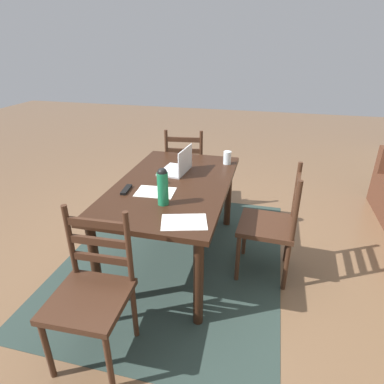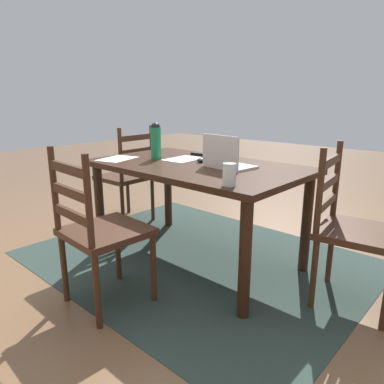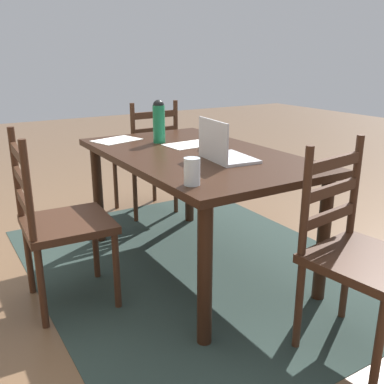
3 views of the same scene
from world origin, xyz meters
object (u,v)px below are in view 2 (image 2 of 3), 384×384
object	(u,v)px
dining_table	(196,176)
computer_mouse	(202,160)
chair_far_head	(100,231)
water_bottle	(156,140)
laptop	(226,160)
drinking_glass	(229,175)
chair_right_near	(127,177)
chair_left_near	(353,230)
tv_remote	(200,154)

from	to	relation	value
dining_table	computer_mouse	xyz separation A→B (m)	(0.02, -0.09, 0.11)
chair_far_head	dining_table	bearing A→B (deg)	-90.14
water_bottle	computer_mouse	size ratio (longest dim) A/B	2.78
laptop	dining_table	bearing A→B (deg)	4.31
drinking_glass	chair_right_near	bearing A→B (deg)	-18.75
laptop	chair_far_head	bearing A→B (deg)	73.37
computer_mouse	laptop	bearing A→B (deg)	161.64
chair_left_near	laptop	bearing A→B (deg)	11.08
drinking_glass	tv_remote	xyz separation A→B (m)	(0.80, -0.68, -0.05)
chair_left_near	laptop	distance (m)	0.89
water_bottle	drinking_glass	xyz separation A→B (m)	(-0.94, 0.32, -0.08)
water_bottle	computer_mouse	world-z (taller)	water_bottle
chair_right_near	tv_remote	size ratio (longest dim) A/B	5.59
dining_table	drinking_glass	distance (m)	0.69
chair_far_head	chair_left_near	bearing A→B (deg)	-136.59
computer_mouse	tv_remote	size ratio (longest dim) A/B	0.59
laptop	tv_remote	bearing A→B (deg)	-31.23
water_bottle	dining_table	bearing A→B (deg)	-173.41
laptop	computer_mouse	size ratio (longest dim) A/B	3.41
dining_table	drinking_glass	bearing A→B (deg)	146.96
dining_table	water_bottle	bearing A→B (deg)	6.59
chair_right_near	computer_mouse	world-z (taller)	chair_right_near
water_bottle	drinking_glass	distance (m)	1.00
dining_table	drinking_glass	xyz separation A→B (m)	(-0.57, 0.37, 0.15)
chair_left_near	tv_remote	xyz separation A→B (m)	(1.30, -0.13, 0.29)
dining_table	tv_remote	size ratio (longest dim) A/B	9.11
dining_table	laptop	size ratio (longest dim) A/B	4.54
computer_mouse	drinking_glass	bearing A→B (deg)	137.70
laptop	tv_remote	world-z (taller)	laptop
drinking_glass	dining_table	bearing A→B (deg)	-33.04
chair_right_near	laptop	size ratio (longest dim) A/B	2.79
chair_right_near	drinking_glass	size ratio (longest dim) A/B	7.71
laptop	drinking_glass	bearing A→B (deg)	129.08
chair_right_near	laptop	distance (m)	1.37
chair_far_head	drinking_glass	xyz separation A→B (m)	(-0.57, -0.46, 0.34)
laptop	tv_remote	size ratio (longest dim) A/B	2.01
dining_table	chair_far_head	size ratio (longest dim) A/B	1.63
water_bottle	drinking_glass	bearing A→B (deg)	161.03
chair_right_near	chair_far_head	bearing A→B (deg)	136.27
chair_left_near	computer_mouse	size ratio (longest dim) A/B	9.50
chair_far_head	tv_remote	size ratio (longest dim) A/B	5.59
water_bottle	tv_remote	xyz separation A→B (m)	(-0.15, -0.36, -0.13)
drinking_glass	tv_remote	distance (m)	1.05
tv_remote	computer_mouse	bearing A→B (deg)	37.65
chair_far_head	drinking_glass	distance (m)	0.81
chair_right_near	computer_mouse	bearing A→B (deg)	174.56
chair_left_near	water_bottle	bearing A→B (deg)	8.74
chair_left_near	computer_mouse	distance (m)	1.13
dining_table	laptop	distance (m)	0.29
chair_far_head	water_bottle	xyz separation A→B (m)	(0.38, -0.79, 0.43)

